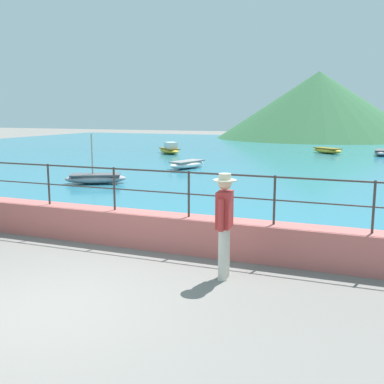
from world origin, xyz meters
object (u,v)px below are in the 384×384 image
(boat_2, at_px, (187,164))
(boat_4, at_px, (170,150))
(boat_5, at_px, (96,178))
(boat_0, at_px, (382,152))
(boat_6, at_px, (327,150))
(person_walking, at_px, (224,221))

(boat_2, relative_size, boat_4, 1.07)
(boat_4, bearing_deg, boat_2, -59.36)
(boat_4, bearing_deg, boat_5, -77.88)
(boat_4, height_order, boat_5, boat_5)
(boat_0, relative_size, boat_2, 0.95)
(boat_0, height_order, boat_2, same)
(boat_4, bearing_deg, boat_6, 23.39)
(boat_0, bearing_deg, boat_2, -129.15)
(boat_2, bearing_deg, person_walking, -65.16)
(boat_2, relative_size, boat_5, 1.00)
(person_walking, distance_m, boat_0, 24.36)
(person_walking, distance_m, boat_6, 24.46)
(person_walking, bearing_deg, boat_5, 134.70)
(boat_2, height_order, boat_4, boat_4)
(boat_6, bearing_deg, boat_4, -156.61)
(person_walking, height_order, boat_6, person_walking)
(boat_2, bearing_deg, boat_5, -103.19)
(boat_4, relative_size, boat_5, 0.94)
(person_walking, xyz_separation_m, boat_2, (-6.22, 13.43, -0.72))
(person_walking, height_order, boat_0, person_walking)
(boat_4, xyz_separation_m, boat_6, (9.53, 4.12, -0.07))
(boat_0, relative_size, boat_4, 1.02)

